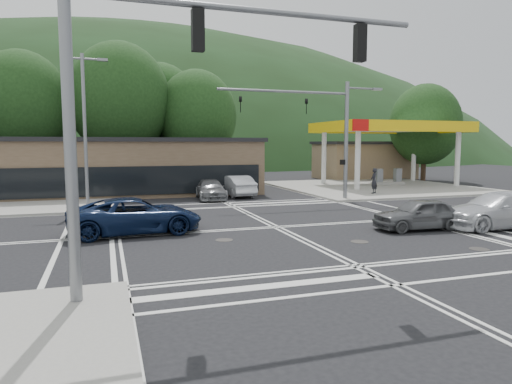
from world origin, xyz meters
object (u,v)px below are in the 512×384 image
object	(u,v)px
pedestrian	(374,181)
car_queue_b	(244,178)
car_northbound	(211,189)
car_queue_a	(236,186)
car_blue_west	(136,216)
car_grey_center	(419,214)
car_silver_east	(499,210)

from	to	relation	value
pedestrian	car_queue_b	bearing A→B (deg)	-86.89
car_northbound	car_queue_a	bearing A→B (deg)	33.91
car_blue_west	car_queue_a	size ratio (longest dim) A/B	1.20
car_blue_west	car_grey_center	bearing A→B (deg)	-107.96
car_northbound	pedestrian	distance (m)	12.21
car_queue_b	car_northbound	world-z (taller)	car_queue_b
car_grey_center	car_silver_east	distance (m)	3.88
car_northbound	pedestrian	bearing A→B (deg)	-2.35
pedestrian	car_queue_a	bearing A→B (deg)	-51.51
car_northbound	car_grey_center	bearing A→B (deg)	-60.16
car_silver_east	car_northbound	distance (m)	18.09
car_grey_center	pedestrian	xyz separation A→B (m)	(5.69, 12.48, 0.39)
car_silver_east	car_queue_a	xyz separation A→B (m)	(-8.04, 16.10, -0.05)
car_queue_b	pedestrian	bearing A→B (deg)	127.98
car_grey_center	pedestrian	bearing A→B (deg)	159.24
car_blue_west	pedestrian	world-z (taller)	pedestrian
pedestrian	car_grey_center	bearing A→B (deg)	29.94
car_silver_east	car_queue_a	world-z (taller)	car_silver_east
car_blue_west	car_queue_b	size ratio (longest dim) A/B	1.19
car_queue_b	car_northbound	xyz separation A→B (m)	(-4.69, -7.57, -0.13)
car_blue_west	car_grey_center	xyz separation A→B (m)	(12.18, -3.06, -0.08)
car_grey_center	car_northbound	distance (m)	15.53
car_queue_a	car_northbound	bearing A→B (deg)	24.20
car_queue_a	car_queue_b	world-z (taller)	car_queue_b
car_silver_east	pedestrian	distance (m)	13.40
car_queue_b	pedestrian	world-z (taller)	pedestrian
car_grey_center	car_queue_a	distance (m)	15.90
car_silver_east	car_queue_a	size ratio (longest dim) A/B	1.21
car_blue_west	pedestrian	bearing A→B (deg)	-66.03
car_queue_a	pedestrian	xyz separation A→B (m)	(9.93, -2.83, 0.33)
car_grey_center	car_northbound	world-z (taller)	car_grey_center
car_northbound	pedestrian	world-z (taller)	pedestrian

